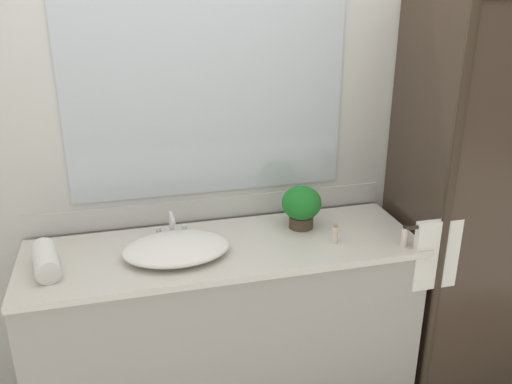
{
  "coord_description": "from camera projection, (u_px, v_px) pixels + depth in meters",
  "views": [
    {
      "loc": [
        -0.42,
        -2.19,
        2.04
      ],
      "look_at": [
        0.15,
        0.0,
        1.15
      ],
      "focal_mm": 38.22,
      "sensor_mm": 36.0,
      "label": 1
    }
  ],
  "objects": [
    {
      "name": "shower_enclosure",
      "position": [
        496.0,
        210.0,
        2.57
      ],
      "size": [
        1.2,
        0.59,
        2.0
      ],
      "color": "#2D2319",
      "rests_on": "ground_plane"
    },
    {
      "name": "rolled_towel_near_edge",
      "position": [
        46.0,
        260.0,
        2.25
      ],
      "size": [
        0.14,
        0.26,
        0.1
      ],
      "primitive_type": "cylinder",
      "rotation": [
        1.57,
        0.0,
        0.17
      ],
      "color": "white",
      "rests_on": "vanity_cabinet"
    },
    {
      "name": "faucet",
      "position": [
        172.0,
        230.0,
        2.54
      ],
      "size": [
        0.17,
        0.14,
        0.14
      ],
      "color": "silver",
      "rests_on": "vanity_cabinet"
    },
    {
      "name": "sink_basin",
      "position": [
        176.0,
        248.0,
        2.38
      ],
      "size": [
        0.47,
        0.34,
        0.07
      ],
      "primitive_type": "ellipsoid",
      "color": "white",
      "rests_on": "vanity_cabinet"
    },
    {
      "name": "wall_back_with_mirror",
      "position": [
        208.0,
        140.0,
        2.64
      ],
      "size": [
        4.4,
        0.06,
        2.6
      ],
      "color": "silver",
      "rests_on": "ground_plane"
    },
    {
      "name": "amenity_bottle_body_wash",
      "position": [
        335.0,
        234.0,
        2.5
      ],
      "size": [
        0.03,
        0.03,
        0.09
      ],
      "color": "silver",
      "rests_on": "vanity_cabinet"
    },
    {
      "name": "amenity_bottle_shampoo",
      "position": [
        405.0,
        236.0,
        2.47
      ],
      "size": [
        0.03,
        0.03,
        0.1
      ],
      "color": "silver",
      "rests_on": "vanity_cabinet"
    },
    {
      "name": "potted_plant",
      "position": [
        302.0,
        205.0,
        2.63
      ],
      "size": [
        0.19,
        0.19,
        0.21
      ],
      "color": "#473828",
      "rests_on": "vanity_cabinet"
    },
    {
      "name": "vanity_cabinet",
      "position": [
        226.0,
        327.0,
        2.66
      ],
      "size": [
        1.8,
        0.58,
        0.9
      ],
      "color": "#9E9993",
      "rests_on": "ground_plane"
    }
  ]
}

